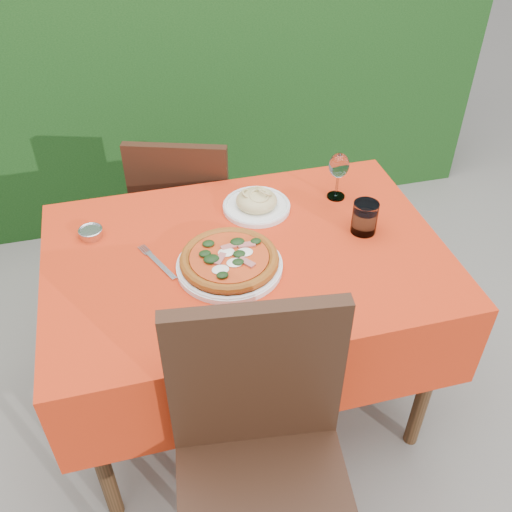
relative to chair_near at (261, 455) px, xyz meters
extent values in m
plane|color=#67635D|center=(0.11, 0.59, -0.57)|extent=(60.00, 60.00, 0.00)
cube|color=black|center=(0.11, 2.14, 0.23)|extent=(3.20, 0.55, 1.60)
cube|color=#482B17|center=(0.11, 0.59, 0.15)|extent=(1.20, 0.80, 0.04)
cylinder|color=#482B17|center=(-0.43, 0.25, -0.22)|extent=(0.05, 0.05, 0.70)
cylinder|color=#482B17|center=(0.65, 0.25, -0.22)|extent=(0.05, 0.05, 0.70)
cylinder|color=#482B17|center=(-0.43, 0.93, -0.22)|extent=(0.05, 0.05, 0.70)
cylinder|color=#482B17|center=(0.65, 0.93, -0.22)|extent=(0.05, 0.05, 0.70)
cube|color=red|center=(0.11, 0.59, 0.02)|extent=(1.26, 0.86, 0.32)
cube|color=black|center=(-0.01, -0.09, -0.09)|extent=(0.50, 0.50, 0.04)
cube|color=black|center=(0.01, 0.11, 0.18)|extent=(0.45, 0.10, 0.49)
cylinder|color=black|center=(-0.18, 0.12, -0.34)|extent=(0.04, 0.04, 0.46)
cylinder|color=black|center=(0.20, 0.07, -0.34)|extent=(0.04, 0.04, 0.46)
cube|color=black|center=(0.02, 1.28, -0.15)|extent=(0.50, 0.50, 0.04)
cube|color=black|center=(-0.04, 1.11, 0.09)|extent=(0.38, 0.16, 0.43)
cylinder|color=black|center=(0.23, 1.39, -0.37)|extent=(0.03, 0.03, 0.40)
cylinder|color=black|center=(-0.09, 1.49, -0.37)|extent=(0.03, 0.03, 0.40)
cylinder|color=black|center=(0.12, 1.07, -0.37)|extent=(0.03, 0.03, 0.40)
cylinder|color=black|center=(-0.19, 1.17, -0.37)|extent=(0.03, 0.03, 0.40)
cylinder|color=white|center=(0.04, 0.53, 0.19)|extent=(0.32, 0.32, 0.02)
cylinder|color=#B65919|center=(0.04, 0.53, 0.21)|extent=(0.36, 0.36, 0.02)
cylinder|color=#A4100A|center=(0.04, 0.53, 0.22)|extent=(0.29, 0.29, 0.01)
cylinder|color=white|center=(0.20, 0.81, 0.19)|extent=(0.23, 0.23, 0.02)
ellipsoid|color=#D3C584|center=(0.20, 0.81, 0.22)|extent=(0.18, 0.18, 0.06)
cylinder|color=silver|center=(0.51, 0.60, 0.24)|extent=(0.08, 0.08, 0.11)
cylinder|color=#A9D3E6|center=(0.51, 0.60, 0.22)|extent=(0.07, 0.07, 0.08)
cylinder|color=silver|center=(0.49, 0.81, 0.18)|extent=(0.06, 0.06, 0.01)
cylinder|color=silver|center=(0.49, 0.81, 0.23)|extent=(0.01, 0.01, 0.09)
ellipsoid|color=silver|center=(0.49, 0.81, 0.31)|extent=(0.07, 0.07, 0.09)
cube|color=silver|center=(-0.16, 0.59, 0.18)|extent=(0.11, 0.21, 0.01)
cylinder|color=silver|center=(-0.36, 0.79, 0.20)|extent=(0.07, 0.07, 0.03)
camera|label=1|loc=(-0.21, -0.76, 1.33)|focal=40.00mm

